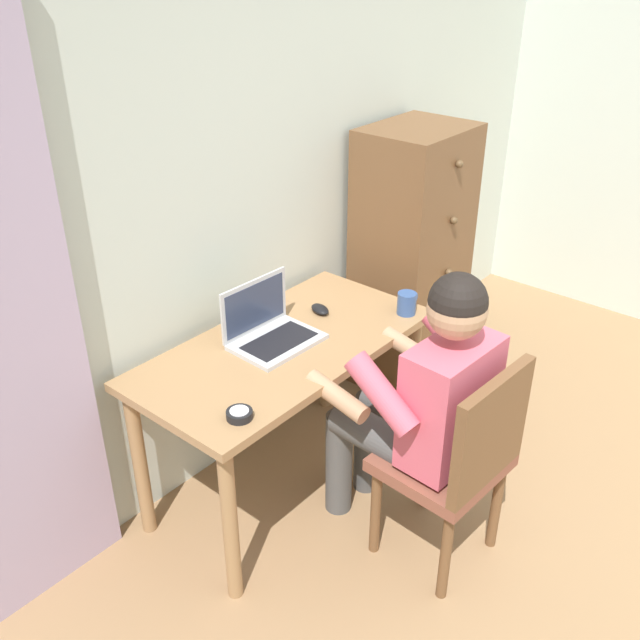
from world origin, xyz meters
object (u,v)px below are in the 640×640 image
object	(u,v)px
person_seated	(421,396)
coffee_mug	(407,303)
laptop	(269,329)
dresser	(411,261)
desk	(285,366)
desk_clock	(239,414)
computer_mouse	(320,309)
chair	(459,458)

from	to	relation	value
person_seated	coffee_mug	size ratio (longest dim) A/B	9.94
person_seated	laptop	world-z (taller)	person_seated
dresser	desk	bearing A→B (deg)	-174.00
dresser	desk_clock	distance (m)	1.55
laptop	computer_mouse	bearing A→B (deg)	-0.56
coffee_mug	chair	bearing A→B (deg)	-128.99
computer_mouse	coffee_mug	world-z (taller)	coffee_mug
person_seated	coffee_mug	world-z (taller)	person_seated
chair	person_seated	world-z (taller)	person_seated
coffee_mug	person_seated	bearing A→B (deg)	-140.39
desk	chair	distance (m)	0.77
computer_mouse	desk_clock	xyz separation A→B (m)	(-0.74, -0.27, -0.00)
dresser	laptop	distance (m)	1.09
person_seated	laptop	distance (m)	0.65
chair	computer_mouse	bearing A→B (deg)	76.50
desk	chair	world-z (taller)	chair
laptop	dresser	bearing A→B (deg)	2.70
dresser	computer_mouse	world-z (taller)	dresser
coffee_mug	desk_clock	bearing A→B (deg)	179.23
chair	computer_mouse	distance (m)	0.87
dresser	laptop	size ratio (longest dim) A/B	3.87
dresser	computer_mouse	size ratio (longest dim) A/B	13.50
person_seated	coffee_mug	distance (m)	0.55
dresser	person_seated	world-z (taller)	dresser
person_seated	laptop	xyz separation A→B (m)	(-0.12, 0.63, 0.10)
desk_clock	coffee_mug	world-z (taller)	coffee_mug
desk	computer_mouse	world-z (taller)	computer_mouse
dresser	chair	bearing A→B (deg)	-138.33
desk_clock	laptop	bearing A→B (deg)	32.26
laptop	computer_mouse	world-z (taller)	laptop
chair	person_seated	xyz separation A→B (m)	(0.01, 0.18, 0.18)
dresser	chair	distance (m)	1.32
computer_mouse	dresser	bearing A→B (deg)	22.12
person_seated	desk_clock	xyz separation A→B (m)	(-0.55, 0.36, 0.06)
computer_mouse	desk_clock	size ratio (longest dim) A/B	1.11
dresser	coffee_mug	xyz separation A→B (m)	(-0.55, -0.34, 0.09)
chair	laptop	bearing A→B (deg)	97.67
laptop	desk	bearing A→B (deg)	-74.26
dresser	computer_mouse	distance (m)	0.78
laptop	coffee_mug	distance (m)	0.61
chair	laptop	world-z (taller)	laptop
computer_mouse	desk_clock	bearing A→B (deg)	-141.72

